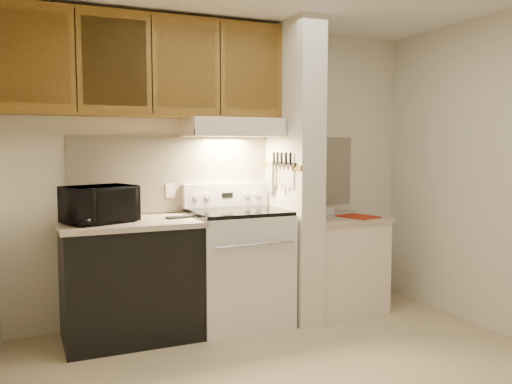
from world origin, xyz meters
TOP-DOWN VIEW (x-y plane):
  - floor at (0.00, 0.00)m, footprint 3.60×3.60m
  - wall_back at (0.00, 1.50)m, footprint 3.60×2.50m
  - backsplash at (0.00, 1.49)m, footprint 2.60×0.02m
  - range_body at (0.00, 1.16)m, footprint 0.76×0.65m
  - oven_window at (0.00, 0.84)m, footprint 0.50×0.01m
  - oven_handle at (0.00, 0.80)m, footprint 0.65×0.02m
  - cooktop at (0.00, 1.16)m, footprint 0.74×0.64m
  - range_backguard at (0.00, 1.44)m, footprint 0.76×0.08m
  - range_display at (0.00, 1.40)m, footprint 0.10×0.01m
  - range_knob_left_outer at (-0.28, 1.40)m, footprint 0.05×0.02m
  - range_knob_left_inner at (-0.18, 1.40)m, footprint 0.05×0.02m
  - range_knob_right_inner at (0.18, 1.40)m, footprint 0.05×0.02m
  - range_knob_right_outer at (0.28, 1.40)m, footprint 0.05×0.02m
  - dishwasher_front at (-0.88, 1.17)m, footprint 1.00×0.63m
  - left_countertop at (-0.88, 1.17)m, footprint 1.04×0.67m
  - spoon_rest at (-0.48, 1.15)m, footprint 0.25×0.12m
  - teal_jar at (-1.03, 1.06)m, footprint 0.10×0.10m
  - outlet at (-0.48, 1.48)m, footprint 0.08×0.01m
  - microwave at (-1.10, 1.15)m, footprint 0.58×0.49m
  - partition_pillar at (0.51, 1.15)m, footprint 0.22×0.70m
  - pillar_trim at (0.39, 1.15)m, footprint 0.01×0.70m
  - knife_strip at (0.39, 1.10)m, footprint 0.02×0.42m
  - knife_blade_a at (0.38, 0.95)m, footprint 0.01×0.03m
  - knife_handle_a at (0.38, 0.95)m, footprint 0.02×0.02m
  - knife_blade_b at (0.38, 1.02)m, footprint 0.01×0.04m
  - knife_handle_b at (0.38, 1.03)m, footprint 0.02×0.02m
  - knife_blade_c at (0.38, 1.10)m, footprint 0.01×0.04m
  - knife_handle_c at (0.38, 1.11)m, footprint 0.02×0.02m
  - knife_blade_d at (0.38, 1.17)m, footprint 0.01×0.04m
  - knife_handle_d at (0.38, 1.19)m, footprint 0.02×0.02m
  - knife_blade_e at (0.38, 1.25)m, footprint 0.01×0.04m
  - knife_handle_e at (0.38, 1.26)m, footprint 0.02×0.02m
  - oven_mitt at (0.38, 1.32)m, footprint 0.03×0.10m
  - right_cab_base at (0.97, 1.15)m, footprint 0.70×0.60m
  - right_countertop at (0.97, 1.15)m, footprint 0.74×0.64m
  - red_folder at (1.07, 1.00)m, footprint 0.32×0.38m
  - white_box at (0.92, 1.33)m, footprint 0.19×0.16m
  - range_hood at (0.00, 1.28)m, footprint 0.78×0.44m
  - hood_lip at (0.00, 1.07)m, footprint 0.78×0.04m
  - upper_cabinets at (-0.69, 1.32)m, footprint 2.18×0.33m
  - cab_door_a at (-1.51, 1.17)m, footprint 0.46×0.01m
  - cab_gap_a at (-1.23, 1.16)m, footprint 0.01×0.01m
  - cab_door_b at (-0.96, 1.17)m, footprint 0.46×0.01m
  - cab_gap_b at (-0.69, 1.16)m, footprint 0.01×0.01m
  - cab_door_c at (-0.42, 1.17)m, footprint 0.46×0.01m
  - cab_gap_c at (-0.14, 1.16)m, footprint 0.01×0.01m
  - cab_door_d at (0.13, 1.17)m, footprint 0.46×0.01m

SIDE VIEW (x-z plane):
  - floor at x=0.00m, z-range 0.00..0.00m
  - right_cab_base at x=0.97m, z-range 0.00..0.81m
  - dishwasher_front at x=-0.88m, z-range 0.00..0.87m
  - range_body at x=0.00m, z-range 0.00..0.92m
  - oven_window at x=0.00m, z-range 0.35..0.65m
  - oven_handle at x=0.00m, z-range 0.71..0.73m
  - right_countertop at x=0.97m, z-range 0.81..0.85m
  - red_folder at x=1.07m, z-range 0.85..0.86m
  - white_box at x=0.92m, z-range 0.85..0.89m
  - left_countertop at x=-0.88m, z-range 0.87..0.91m
  - spoon_rest at x=-0.48m, z-range 0.91..0.93m
  - cooktop at x=0.00m, z-range 0.92..0.95m
  - teal_jar at x=-1.03m, z-range 0.91..1.01m
  - microwave at x=-1.10m, z-range 0.91..1.18m
  - range_backguard at x=0.00m, z-range 0.95..1.15m
  - range_display at x=0.00m, z-range 1.03..1.07m
  - range_knob_left_outer at x=-0.28m, z-range 1.03..1.07m
  - range_knob_left_inner at x=-0.18m, z-range 1.03..1.07m
  - range_knob_right_inner at x=0.18m, z-range 1.03..1.07m
  - range_knob_right_outer at x=0.28m, z-range 1.03..1.07m
  - outlet at x=-0.48m, z-range 1.04..1.16m
  - oven_mitt at x=0.38m, z-range 1.07..1.31m
  - knife_blade_c at x=0.38m, z-range 1.10..1.30m
  - knife_blade_b at x=0.38m, z-range 1.12..1.30m
  - knife_blade_e at x=0.38m, z-range 1.12..1.30m
  - knife_blade_a at x=0.38m, z-range 1.14..1.30m
  - knife_blade_d at x=0.38m, z-range 1.14..1.30m
  - backsplash at x=0.00m, z-range 0.92..1.55m
  - wall_back at x=0.00m, z-range 1.24..1.26m
  - partition_pillar at x=0.51m, z-range 0.00..2.50m
  - pillar_trim at x=0.39m, z-range 1.28..1.32m
  - knife_strip at x=0.39m, z-range 1.30..1.34m
  - knife_handle_a at x=0.38m, z-range 1.32..1.42m
  - knife_handle_b at x=0.38m, z-range 1.32..1.42m
  - knife_handle_c at x=0.38m, z-range 1.32..1.42m
  - knife_handle_d at x=0.38m, z-range 1.32..1.42m
  - knife_handle_e at x=0.38m, z-range 1.32..1.42m
  - hood_lip at x=0.00m, z-range 1.55..1.61m
  - range_hood at x=0.00m, z-range 1.55..1.70m
  - upper_cabinets at x=-0.69m, z-range 1.70..2.47m
  - cab_door_a at x=-1.51m, z-range 1.77..2.40m
  - cab_gap_a at x=-1.23m, z-range 1.72..2.45m
  - cab_door_b at x=-0.96m, z-range 1.77..2.40m
  - cab_gap_b at x=-0.69m, z-range 1.72..2.45m
  - cab_door_c at x=-0.42m, z-range 1.77..2.40m
  - cab_gap_c at x=-0.14m, z-range 1.72..2.45m
  - cab_door_d at x=0.13m, z-range 1.77..2.40m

